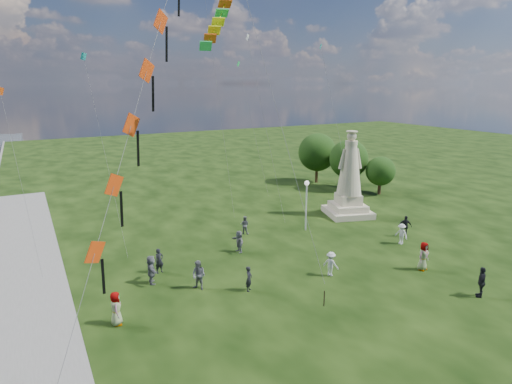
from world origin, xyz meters
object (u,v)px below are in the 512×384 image
person_1 (199,275)px  person_6 (159,261)px  person_5 (151,269)px  person_10 (116,309)px  person_4 (423,256)px  person_2 (331,264)px  person_0 (249,279)px  person_7 (245,225)px  person_8 (401,234)px  statue (349,184)px  person_9 (405,226)px  person_3 (481,282)px  person_11 (239,241)px  lamppost (306,195)px

person_1 → person_6: bearing=166.6°
person_5 → person_10: size_ratio=1.01×
person_4 → person_1: bearing=152.3°
person_2 → person_10: person_10 is taller
person_1 → person_2: (7.99, -2.21, -0.10)m
person_0 → person_7: (4.26, 8.86, -0.01)m
person_0 → person_6: (-3.89, 4.91, 0.06)m
person_0 → person_2: 5.52m
person_1 → person_8: 16.13m
statue → person_10: bearing=-141.0°
person_2 → person_6: bearing=31.8°
person_1 → person_9: size_ratio=1.04×
person_6 → person_7: 9.06m
statue → person_1: (-17.45, -7.28, -2.03)m
statue → person_6: bearing=-150.8°
person_0 → person_3: size_ratio=0.84×
person_5 → person_6: person_5 is taller
person_2 → person_0: bearing=55.7°
person_7 → person_9: person_9 is taller
person_1 → person_9: bearing=56.3°
person_8 → person_9: (1.49, 1.02, 0.06)m
person_7 → person_0: bearing=110.7°
person_9 → person_10: 22.75m
person_8 → person_6: bearing=-109.9°
person_2 → person_5: bearing=39.6°
person_8 → person_7: bearing=-137.3°
person_10 → person_11: 11.21m
person_4 → person_8: bearing=49.9°
person_7 → lamppost: bearing=-152.0°
person_2 → person_4: bearing=-138.2°
person_7 → person_11: size_ratio=0.93×
statue → person_9: statue is taller
person_3 → person_9: 9.94m
person_10 → person_1: bearing=-62.1°
person_7 → person_8: (9.35, -7.69, 0.05)m
person_1 → person_10: (-5.02, -1.59, -0.01)m
person_2 → person_9: person_9 is taller
person_1 → person_10: bearing=-108.1°
person_8 → person_11: bearing=-119.1°
person_7 → person_9: 12.73m
person_9 → statue: bearing=130.9°
person_5 → person_1: bearing=-125.4°
statue → person_10: 24.25m
person_6 → person_8: bearing=-25.4°
statue → person_3: 16.34m
person_7 → person_11: bearing=103.2°
person_2 → person_7: size_ratio=1.06×
person_0 → person_8: size_ratio=0.95×
person_3 → person_10: 19.98m
person_9 → person_0: bearing=-132.3°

